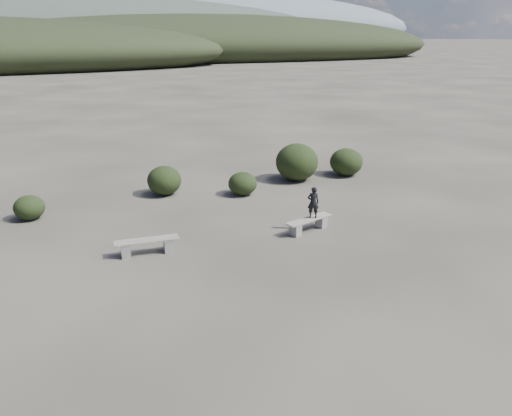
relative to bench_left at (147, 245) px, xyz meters
name	(u,v)px	position (x,y,z in m)	size (l,w,h in m)	color
ground	(324,305)	(2.94, -4.12, -0.25)	(1200.00, 1200.00, 0.00)	#322E27
bench_left	(147,245)	(0.00, 0.00, 0.00)	(1.69, 0.49, 0.42)	slate
bench_right	(309,224)	(4.71, -0.25, -0.01)	(1.62, 0.75, 0.40)	slate
seated_person	(313,202)	(4.86, -0.21, 0.62)	(0.34, 0.23, 0.94)	black
shrub_a	(29,207)	(-2.84, 4.12, 0.13)	(0.94, 0.94, 0.77)	black
shrub_b	(164,180)	(1.66, 4.99, 0.27)	(1.23, 1.23, 1.05)	black
shrub_c	(243,184)	(4.25, 3.85, 0.17)	(1.05, 1.05, 0.84)	black
shrub_d	(297,162)	(6.95, 4.79, 0.48)	(1.69, 1.69, 1.47)	black
shrub_e	(346,162)	(9.16, 4.64, 0.31)	(1.35, 1.35, 1.12)	black
mountain_ridges	(24,26)	(-4.54, 334.94, 10.58)	(500.00, 400.00, 56.00)	black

